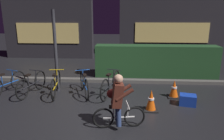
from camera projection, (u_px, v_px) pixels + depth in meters
ground_plane at (103, 107)px, 5.89m from camera, size 40.00×40.00×0.00m
sidewalk_curb at (109, 81)px, 8.00m from camera, size 12.00×0.24×0.12m
hedge_row at (156, 61)px, 8.61m from camera, size 4.80×0.70×1.25m
storefront_left at (48, 21)px, 11.84m from camera, size 4.88×0.54×4.10m
storefront_right at (172, 15)px, 12.03m from camera, size 5.82×0.54×4.74m
street_post at (56, 52)px, 6.81m from camera, size 0.10×0.10×2.60m
parked_bike_leftmost at (7, 84)px, 6.84m from camera, size 0.58×1.47×0.71m
parked_bike_left_mid at (32, 84)px, 6.77m from camera, size 0.46×1.55×0.72m
parked_bike_center_left at (56, 84)px, 6.75m from camera, size 0.46×1.61×0.75m
parked_bike_center_right at (84, 84)px, 6.76m from camera, size 0.59×1.52×0.73m
parked_bike_right_mid at (111, 84)px, 6.69m from camera, size 0.57×1.60×0.77m
traffic_cone_near at (151, 101)px, 5.65m from camera, size 0.36×0.36×0.57m
traffic_cone_far at (174, 89)px, 6.53m from camera, size 0.36×0.36×0.54m
blue_crate at (188, 100)px, 6.01m from camera, size 0.50×0.41×0.30m
cyclist at (118, 101)px, 4.74m from camera, size 1.18×0.50×1.25m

